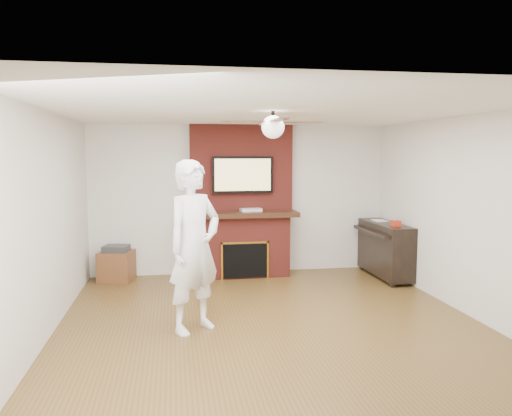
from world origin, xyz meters
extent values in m
cube|color=#503717|center=(0.00, 0.00, -0.09)|extent=(5.36, 5.86, 0.18)
cube|color=white|center=(0.00, 0.00, 2.59)|extent=(5.36, 5.86, 0.18)
cube|color=beige|center=(0.00, 2.84, 1.25)|extent=(5.36, 0.18, 2.50)
cube|color=beige|center=(0.00, -2.84, 1.25)|extent=(5.36, 0.18, 2.50)
cube|color=beige|center=(-2.59, 0.00, 1.25)|extent=(0.18, 5.86, 2.50)
cube|color=beige|center=(2.59, 0.00, 1.25)|extent=(0.18, 5.86, 2.50)
cube|color=maroon|center=(0.00, 2.50, 0.50)|extent=(1.50, 0.50, 1.00)
cube|color=black|center=(0.00, 2.47, 1.04)|extent=(1.78, 0.64, 0.08)
cube|color=maroon|center=(0.00, 2.65, 1.79)|extent=(1.70, 0.20, 1.42)
cube|color=black|center=(0.00, 2.25, 0.31)|extent=(0.70, 0.06, 0.55)
cube|color=#BF8C2D|center=(0.00, 2.24, 0.60)|extent=(0.78, 0.02, 0.03)
cube|color=#BF8C2D|center=(-0.38, 2.24, 0.31)|extent=(0.03, 0.02, 0.61)
cube|color=#BF8C2D|center=(0.38, 2.24, 0.31)|extent=(0.03, 0.02, 0.61)
cube|color=black|center=(0.00, 2.50, 1.68)|extent=(1.00, 0.07, 0.60)
cube|color=tan|center=(0.00, 2.47, 1.68)|extent=(0.92, 0.01, 0.52)
cylinder|color=black|center=(0.00, 0.00, 2.43)|extent=(0.04, 0.04, 0.14)
sphere|color=white|center=(0.00, 0.00, 2.32)|extent=(0.26, 0.26, 0.26)
cube|color=black|center=(0.33, 0.00, 2.38)|extent=(0.55, 0.11, 0.01)
cube|color=black|center=(0.00, 0.33, 2.38)|extent=(0.11, 0.55, 0.01)
cube|color=black|center=(-0.33, 0.00, 2.38)|extent=(0.55, 0.11, 0.01)
cube|color=black|center=(0.00, -0.33, 2.38)|extent=(0.11, 0.55, 0.01)
imported|color=white|center=(-0.90, 0.00, 0.98)|extent=(0.86, 0.82, 1.95)
cube|color=brown|center=(-2.04, 2.48, 0.24)|extent=(0.59, 0.59, 0.48)
cube|color=#2F2F32|center=(-2.04, 2.48, 0.52)|extent=(0.44, 0.38, 0.10)
cube|color=black|center=(2.29, 2.00, 0.47)|extent=(0.42, 1.38, 0.84)
cube|color=black|center=(2.14, 1.39, 0.37)|extent=(0.06, 0.11, 0.74)
cube|color=black|center=(2.14, 2.61, 0.37)|extent=(0.06, 0.11, 0.74)
cube|color=black|center=(2.06, 2.00, 0.76)|extent=(0.16, 1.27, 0.05)
cube|color=silver|center=(2.29, 2.26, 0.90)|extent=(0.19, 0.26, 0.01)
cube|color=#B42A16|center=(2.29, 1.63, 0.94)|extent=(0.13, 0.13, 0.09)
cube|color=silver|center=(0.13, 2.45, 1.10)|extent=(0.36, 0.24, 0.05)
cylinder|color=orange|center=(-0.08, 2.39, 0.06)|extent=(0.06, 0.06, 0.12)
cylinder|color=#486D2B|center=(-0.09, 2.34, 0.04)|extent=(0.08, 0.08, 0.08)
cylinder|color=#F4F0C2|center=(0.07, 2.36, 0.06)|extent=(0.07, 0.07, 0.12)
cylinder|color=#2C5186|center=(0.23, 2.35, 0.04)|extent=(0.06, 0.06, 0.07)
camera|label=1|loc=(-1.13, -5.59, 2.01)|focal=35.00mm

